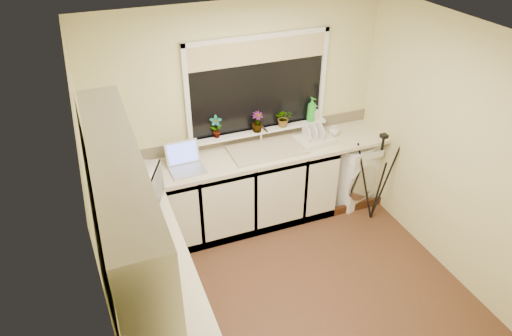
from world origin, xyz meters
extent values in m
plane|color=#563322|center=(0.00, 0.00, 0.00)|extent=(3.20, 3.20, 0.00)
plane|color=white|center=(0.00, 0.00, 2.45)|extent=(3.20, 3.20, 0.00)
plane|color=beige|center=(0.00, 1.50, 1.23)|extent=(3.20, 0.00, 3.20)
plane|color=beige|center=(0.00, -1.50, 1.23)|extent=(3.20, 0.00, 3.20)
plane|color=beige|center=(-1.60, 0.00, 1.23)|extent=(0.00, 3.00, 3.00)
plane|color=beige|center=(1.60, 0.00, 1.23)|extent=(0.00, 3.00, 3.00)
cube|color=silver|center=(-0.33, 1.20, 0.43)|extent=(2.55, 0.60, 0.86)
cube|color=silver|center=(-1.30, -0.30, 0.43)|extent=(0.54, 2.40, 0.86)
cube|color=beige|center=(0.00, 1.20, 0.88)|extent=(3.20, 0.60, 0.04)
cube|color=beige|center=(-1.30, -0.30, 0.88)|extent=(0.60, 2.40, 0.04)
cube|color=silver|center=(-1.44, -0.45, 1.80)|extent=(0.28, 1.90, 0.70)
cube|color=beige|center=(-1.59, -0.30, 1.12)|extent=(0.02, 2.40, 0.45)
cube|color=beige|center=(0.00, 1.49, 0.97)|extent=(3.20, 0.02, 0.14)
cube|color=black|center=(0.20, 1.49, 1.55)|extent=(1.50, 0.02, 1.00)
cube|color=tan|center=(0.20, 1.46, 1.92)|extent=(1.50, 0.02, 0.25)
cube|color=white|center=(0.20, 1.43, 1.04)|extent=(1.60, 0.14, 0.03)
cube|color=tan|center=(0.20, 1.20, 0.91)|extent=(0.82, 0.46, 0.03)
cylinder|color=silver|center=(0.20, 1.38, 1.02)|extent=(0.03, 0.03, 0.24)
cube|color=white|center=(1.31, 1.21, 0.40)|extent=(0.70, 0.69, 0.80)
cube|color=#ACABB4|center=(-0.71, 1.11, 0.91)|extent=(0.35, 0.26, 0.02)
cube|color=#5D75FF|center=(-0.71, 1.28, 1.03)|extent=(0.35, 0.12, 0.23)
cylinder|color=white|center=(-1.25, 0.50, 1.00)|extent=(0.15, 0.15, 0.20)
cube|color=beige|center=(0.76, 1.17, 0.93)|extent=(0.44, 0.35, 0.06)
cylinder|color=silver|center=(-1.34, -0.23, 0.96)|extent=(0.08, 0.08, 0.12)
imported|color=silver|center=(-1.31, 0.68, 1.07)|extent=(0.62, 0.72, 0.34)
imported|color=#999999|center=(-0.30, 1.43, 1.18)|extent=(0.15, 0.11, 0.25)
imported|color=#999999|center=(0.16, 1.40, 1.16)|extent=(0.14, 0.14, 0.23)
imported|color=#999999|center=(0.48, 1.40, 1.15)|extent=(0.23, 0.21, 0.21)
imported|color=green|center=(0.83, 1.42, 1.19)|extent=(0.14, 0.14, 0.28)
imported|color=#999999|center=(0.87, 1.42, 1.14)|extent=(0.11, 0.11, 0.18)
imported|color=white|center=(1.05, 1.25, 0.95)|extent=(0.13, 0.13, 0.10)
imported|color=beige|center=(-1.29, -0.61, 0.94)|extent=(0.11, 0.11, 0.08)
camera|label=1|loc=(-1.52, -2.83, 3.44)|focal=32.62mm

